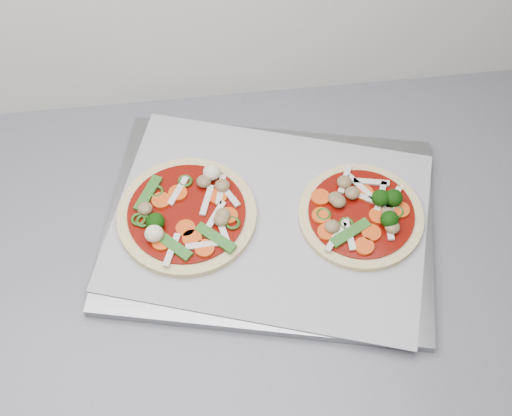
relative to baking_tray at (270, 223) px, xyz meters
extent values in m
cube|color=gray|center=(0.00, 0.00, 0.00)|extent=(0.48, 0.40, 0.01)
cube|color=#9E9EA4|center=(0.00, 0.00, 0.01)|extent=(0.47, 0.40, 0.00)
cylinder|color=#F2D291|center=(-0.11, 0.02, 0.01)|extent=(0.24, 0.24, 0.01)
cylinder|color=maroon|center=(-0.11, 0.02, 0.02)|extent=(0.20, 0.20, 0.00)
cylinder|color=#E74B0A|center=(-0.11, -0.01, 0.02)|extent=(0.03, 0.03, 0.00)
torus|color=#234510|center=(-0.05, -0.01, 0.02)|extent=(0.03, 0.03, 0.00)
cube|color=beige|center=(-0.06, 0.04, 0.02)|extent=(0.02, 0.05, 0.00)
cube|color=#256119|center=(-0.16, 0.05, 0.02)|extent=(0.04, 0.06, 0.00)
ellipsoid|color=olive|center=(-0.08, 0.06, 0.03)|extent=(0.02, 0.02, 0.01)
cube|color=beige|center=(-0.08, 0.03, 0.02)|extent=(0.02, 0.05, 0.00)
torus|color=#234510|center=(-0.16, 0.01, 0.02)|extent=(0.02, 0.02, 0.00)
cube|color=#256119|center=(-0.13, -0.03, 0.02)|extent=(0.05, 0.05, 0.00)
ellipsoid|color=olive|center=(-0.06, 0.05, 0.03)|extent=(0.03, 0.03, 0.01)
ellipsoid|color=olive|center=(-0.15, -0.02, 0.03)|extent=(0.02, 0.02, 0.01)
cube|color=#256119|center=(-0.07, -0.03, 0.02)|extent=(0.05, 0.05, 0.00)
cube|color=beige|center=(-0.12, 0.05, 0.02)|extent=(0.03, 0.05, 0.00)
ellipsoid|color=olive|center=(-0.06, -0.01, 0.03)|extent=(0.03, 0.03, 0.01)
cylinder|color=#E74B0A|center=(-0.06, 0.03, 0.02)|extent=(0.03, 0.03, 0.00)
cube|color=beige|center=(-0.05, 0.04, 0.02)|extent=(0.03, 0.05, 0.00)
cylinder|color=#E74B0A|center=(-0.12, 0.05, 0.02)|extent=(0.03, 0.03, 0.00)
cylinder|color=#E74B0A|center=(-0.10, -0.03, 0.02)|extent=(0.03, 0.03, 0.00)
ellipsoid|color=#0F3808|center=(-0.15, 0.00, 0.03)|extent=(0.02, 0.02, 0.02)
cube|color=beige|center=(-0.09, -0.04, 0.02)|extent=(0.05, 0.01, 0.00)
cylinder|color=#E74B0A|center=(-0.14, 0.04, 0.02)|extent=(0.03, 0.03, 0.00)
cube|color=beige|center=(-0.06, -0.02, 0.02)|extent=(0.02, 0.05, 0.00)
cylinder|color=#E74B0A|center=(-0.09, -0.04, 0.02)|extent=(0.03, 0.03, 0.00)
torus|color=#234510|center=(-0.14, 0.05, 0.02)|extent=(0.03, 0.03, 0.00)
cylinder|color=#E74B0A|center=(-0.05, 0.00, 0.02)|extent=(0.03, 0.03, 0.00)
cylinder|color=#E74B0A|center=(-0.14, -0.03, 0.02)|extent=(0.03, 0.03, 0.00)
cube|color=beige|center=(-0.07, 0.00, 0.02)|extent=(0.03, 0.05, 0.00)
cube|color=beige|center=(-0.13, -0.04, 0.02)|extent=(0.03, 0.05, 0.00)
ellipsoid|color=beige|center=(-0.15, -0.02, 0.03)|extent=(0.03, 0.03, 0.02)
ellipsoid|color=olive|center=(-0.06, 0.00, 0.03)|extent=(0.03, 0.03, 0.01)
torus|color=#234510|center=(-0.17, 0.01, 0.02)|extent=(0.03, 0.03, 0.00)
ellipsoid|color=olive|center=(-0.16, 0.02, 0.03)|extent=(0.02, 0.02, 0.01)
ellipsoid|color=beige|center=(-0.07, 0.07, 0.03)|extent=(0.03, 0.03, 0.02)
torus|color=#234510|center=(-0.11, 0.06, 0.02)|extent=(0.03, 0.03, 0.00)
cylinder|color=#F2D291|center=(0.12, -0.01, 0.01)|extent=(0.17, 0.17, 0.01)
cylinder|color=maroon|center=(0.12, -0.01, 0.02)|extent=(0.14, 0.14, 0.00)
cylinder|color=#E74B0A|center=(0.12, -0.04, 0.02)|extent=(0.04, 0.04, 0.00)
ellipsoid|color=olive|center=(0.15, -0.04, 0.03)|extent=(0.03, 0.03, 0.01)
cube|color=#256119|center=(0.10, -0.04, 0.02)|extent=(0.06, 0.04, 0.00)
cube|color=beige|center=(0.11, 0.04, 0.02)|extent=(0.03, 0.05, 0.00)
torus|color=#234510|center=(0.09, -0.03, 0.02)|extent=(0.02, 0.02, 0.00)
ellipsoid|color=olive|center=(0.09, 0.01, 0.03)|extent=(0.02, 0.02, 0.01)
cylinder|color=#E74B0A|center=(0.14, -0.02, 0.02)|extent=(0.03, 0.03, 0.00)
cube|color=beige|center=(0.15, 0.01, 0.02)|extent=(0.03, 0.05, 0.00)
ellipsoid|color=olive|center=(0.11, 0.02, 0.03)|extent=(0.03, 0.03, 0.01)
cube|color=beige|center=(0.10, -0.04, 0.02)|extent=(0.01, 0.05, 0.00)
ellipsoid|color=#0F3808|center=(0.16, 0.00, 0.03)|extent=(0.03, 0.03, 0.02)
ellipsoid|color=olive|center=(0.10, 0.04, 0.03)|extent=(0.03, 0.03, 0.01)
cylinder|color=#E74B0A|center=(0.07, 0.02, 0.02)|extent=(0.03, 0.03, 0.00)
cube|color=beige|center=(0.12, 0.03, 0.02)|extent=(0.03, 0.04, 0.00)
cube|color=beige|center=(0.08, -0.04, 0.02)|extent=(0.04, 0.04, 0.00)
ellipsoid|color=#0F3808|center=(0.14, 0.00, 0.03)|extent=(0.03, 0.03, 0.02)
cube|color=beige|center=(0.16, 0.00, 0.02)|extent=(0.03, 0.04, 0.00)
cylinder|color=#E74B0A|center=(0.07, -0.04, 0.02)|extent=(0.04, 0.04, 0.00)
cube|color=beige|center=(0.15, -0.03, 0.02)|extent=(0.01, 0.05, 0.00)
torus|color=#234510|center=(0.07, -0.01, 0.02)|extent=(0.03, 0.03, 0.00)
cylinder|color=#E74B0A|center=(0.17, -0.01, 0.02)|extent=(0.03, 0.03, 0.00)
torus|color=#234510|center=(0.16, -0.02, 0.02)|extent=(0.03, 0.03, 0.00)
cylinder|color=#E74B0A|center=(0.07, -0.01, 0.02)|extent=(0.03, 0.03, 0.00)
ellipsoid|color=olive|center=(0.09, 0.01, 0.03)|extent=(0.03, 0.03, 0.01)
cylinder|color=#E74B0A|center=(0.11, -0.06, 0.02)|extent=(0.04, 0.04, 0.00)
cylinder|color=#E74B0A|center=(0.13, 0.02, 0.02)|extent=(0.03, 0.03, 0.00)
ellipsoid|color=olive|center=(0.15, -0.02, 0.03)|extent=(0.03, 0.03, 0.01)
ellipsoid|color=#0F3808|center=(0.15, -0.03, 0.03)|extent=(0.03, 0.03, 0.02)
ellipsoid|color=olive|center=(0.08, -0.03, 0.03)|extent=(0.02, 0.02, 0.01)
cube|color=beige|center=(0.14, 0.03, 0.02)|extent=(0.05, 0.02, 0.00)
cube|color=beige|center=(0.14, 0.00, 0.02)|extent=(0.05, 0.03, 0.00)
camera|label=1|loc=(-0.08, -0.50, 0.79)|focal=50.00mm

